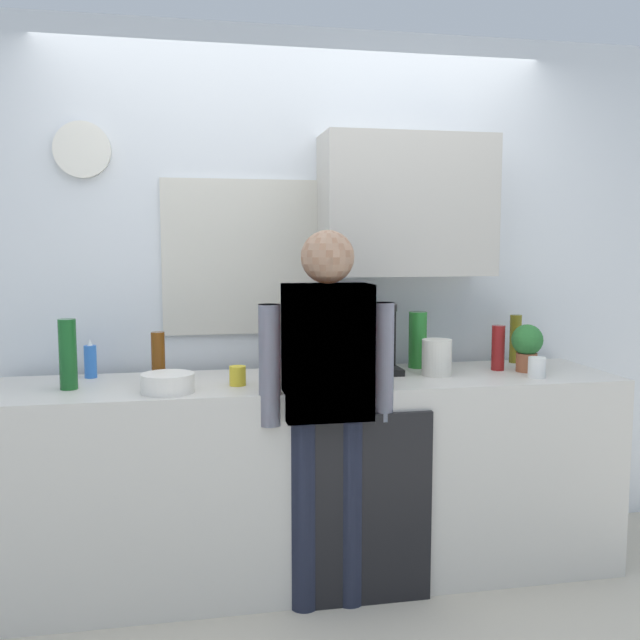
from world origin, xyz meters
The scene contains 19 objects.
ground_plane centered at (0.00, 0.00, 0.00)m, with size 8.00×8.00×0.00m, color beige.
kitchen_counter centered at (0.00, 0.30, 0.46)m, with size 2.83×0.64×0.93m, color beige.
dishwasher_panel centered at (0.17, -0.03, 0.42)m, with size 0.56×0.02×0.84m, color black.
back_wall_assembly centered at (0.06, 0.70, 1.36)m, with size 4.43×0.42×2.60m.
coffee_maker centered at (0.33, 0.40, 1.08)m, with size 0.20×0.20×0.33m.
bottle_red_vinegar centered at (0.92, 0.35, 1.04)m, with size 0.06×0.06×0.22m, color maroon.
bottle_amber_beer centered at (-0.69, 0.32, 1.04)m, with size 0.06×0.06×0.23m, color brown.
bottle_green_wine centered at (-1.07, 0.27, 1.08)m, with size 0.07×0.07×0.30m, color #195923.
bottle_clear_soda centered at (0.56, 0.49, 1.07)m, with size 0.09×0.09×0.28m, color #2D8C33.
bottle_olive_oil centered at (1.11, 0.54, 1.05)m, with size 0.06×0.06×0.25m, color olive.
bottle_dark_sauce centered at (-0.07, 0.51, 1.02)m, with size 0.06×0.06×0.18m, color black.
cup_yellow_cup centered at (-0.36, 0.22, 0.97)m, with size 0.07×0.07×0.09m, color yellow.
cup_white_mug centered at (1.01, 0.13, 0.98)m, with size 0.08×0.08×0.10m, color white.
mixing_bowl centered at (-0.65, 0.12, 0.97)m, with size 0.22×0.22×0.08m, color white.
potted_plant centered at (1.04, 0.29, 1.06)m, with size 0.15×0.15×0.23m.
dish_soap centered at (-1.01, 0.52, 1.01)m, with size 0.06×0.06×0.18m.
storage_canister centered at (0.58, 0.28, 1.01)m, with size 0.14×0.14×0.17m, color silver.
person_at_sink centered at (0.00, 0.00, 0.95)m, with size 0.57×0.22×1.60m.
person_guest centered at (0.00, 0.00, 0.95)m, with size 0.57×0.22×1.60m.
Camera 1 is at (-0.58, -2.80, 1.54)m, focal length 39.32 mm.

